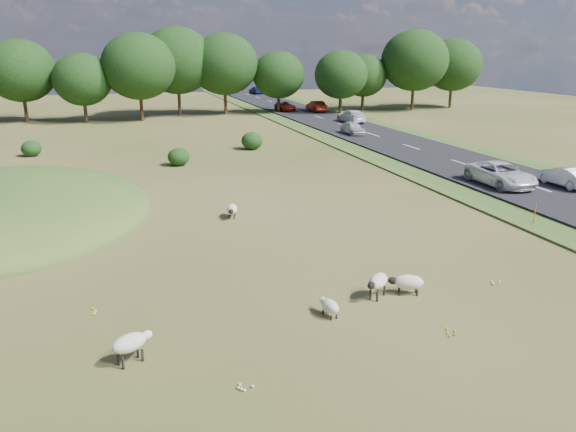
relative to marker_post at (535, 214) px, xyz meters
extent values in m
plane|color=#3B4A17|center=(-14.70, 18.21, -0.60)|extent=(160.00, 160.00, 0.00)
ellipsoid|color=#33561E|center=(-26.70, 10.21, -0.60)|extent=(16.00, 20.00, 4.00)
cube|color=black|center=(5.30, 28.21, -0.47)|extent=(8.00, 150.00, 0.25)
cylinder|color=black|center=(-30.64, 54.46, 1.20)|extent=(0.44, 0.44, 3.61)
ellipsoid|color=black|center=(-30.64, 54.46, 5.61)|extent=(8.41, 8.41, 7.57)
cylinder|color=black|center=(-23.52, 51.64, 0.91)|extent=(0.44, 0.44, 3.02)
ellipsoid|color=black|center=(-23.52, 51.64, 4.60)|extent=(7.04, 7.04, 6.34)
cylinder|color=black|center=(-16.79, 51.20, 1.35)|extent=(0.44, 0.44, 3.90)
ellipsoid|color=black|center=(-16.79, 51.20, 6.11)|extent=(9.09, 9.09, 8.18)
cylinder|color=black|center=(-11.46, 56.11, 1.51)|extent=(0.44, 0.44, 4.22)
ellipsoid|color=black|center=(-11.46, 56.11, 6.67)|extent=(9.85, 9.85, 8.86)
cylinder|color=black|center=(-5.25, 55.16, 1.37)|extent=(0.44, 0.44, 3.94)
ellipsoid|color=black|center=(-5.25, 55.16, 6.19)|extent=(9.20, 9.20, 8.28)
cylinder|color=black|center=(2.16, 54.22, 0.94)|extent=(0.44, 0.44, 3.09)
ellipsoid|color=black|center=(2.16, 54.22, 4.72)|extent=(7.20, 7.20, 6.48)
cylinder|color=black|center=(10.06, 50.68, 0.96)|extent=(0.44, 0.44, 3.12)
ellipsoid|color=black|center=(10.06, 50.68, 4.78)|extent=(7.29, 7.29, 6.56)
cylinder|color=black|center=(15.19, 54.47, 0.87)|extent=(0.44, 0.44, 2.93)
ellipsoid|color=black|center=(15.19, 54.47, 4.45)|extent=(6.84, 6.84, 6.16)
cylinder|color=black|center=(22.15, 52.17, 1.48)|extent=(0.44, 0.44, 4.16)
ellipsoid|color=black|center=(22.15, 52.17, 6.57)|extent=(9.71, 9.71, 8.74)
cylinder|color=black|center=(29.85, 54.11, 1.27)|extent=(0.44, 0.44, 3.74)
ellipsoid|color=black|center=(29.85, 54.11, 5.83)|extent=(8.72, 8.72, 7.84)
ellipsoid|color=black|center=(-15.76, 21.16, 0.10)|extent=(1.71, 1.71, 1.40)
ellipsoid|color=black|center=(-8.51, 26.62, 0.19)|extent=(1.93, 1.93, 1.58)
ellipsoid|color=black|center=(-27.25, 28.91, 0.07)|extent=(1.65, 1.65, 1.35)
cylinder|color=#D8590C|center=(0.00, 0.00, 0.00)|extent=(0.06, 0.06, 1.20)
ellipsoid|color=beige|center=(-11.70, -5.62, 0.06)|extent=(1.19, 1.12, 0.55)
ellipsoid|color=black|center=(-12.15, -5.99, 0.10)|extent=(0.43, 0.42, 0.28)
cylinder|color=black|center=(-11.85, -5.92, -0.41)|extent=(0.08, 0.08, 0.39)
cylinder|color=black|center=(-12.02, -5.72, -0.41)|extent=(0.08, 0.08, 0.39)
cylinder|color=black|center=(-11.37, -5.53, -0.41)|extent=(0.08, 0.08, 0.39)
cylinder|color=black|center=(-11.54, -5.32, -0.41)|extent=(0.08, 0.08, 0.39)
ellipsoid|color=beige|center=(-20.57, -7.57, 0.06)|extent=(1.21, 0.99, 0.55)
ellipsoid|color=silver|center=(-20.06, -7.31, 0.10)|extent=(0.43, 0.39, 0.27)
cylinder|color=black|center=(-20.36, -7.31, -0.41)|extent=(0.08, 0.08, 0.39)
cylinder|color=black|center=(-20.24, -7.55, -0.41)|extent=(0.08, 0.08, 0.39)
cylinder|color=black|center=(-20.91, -7.59, -0.41)|extent=(0.08, 0.08, 0.39)
cylinder|color=black|center=(-20.79, -7.83, -0.41)|extent=(0.08, 0.08, 0.39)
ellipsoid|color=beige|center=(-13.93, -6.52, -0.21)|extent=(0.62, 0.95, 0.45)
ellipsoid|color=silver|center=(-14.02, -6.05, -0.18)|extent=(0.26, 0.32, 0.22)
cylinder|color=black|center=(-14.09, -6.29, -0.52)|extent=(0.06, 0.06, 0.16)
cylinder|color=black|center=(-13.87, -6.25, -0.52)|extent=(0.06, 0.06, 0.16)
cylinder|color=black|center=(-13.99, -6.79, -0.52)|extent=(0.06, 0.06, 0.16)
cylinder|color=black|center=(-13.77, -6.75, -0.52)|extent=(0.06, 0.06, 0.16)
ellipsoid|color=beige|center=(-10.46, -5.69, -0.12)|extent=(1.23, 0.96, 0.56)
ellipsoid|color=black|center=(-11.01, -5.46, -0.08)|extent=(0.43, 0.38, 0.28)
cylinder|color=black|center=(-10.81, -5.69, -0.50)|extent=(0.08, 0.08, 0.20)
cylinder|color=black|center=(-10.70, -5.44, -0.50)|extent=(0.08, 0.08, 0.20)
cylinder|color=black|center=(-10.22, -5.94, -0.50)|extent=(0.08, 0.08, 0.20)
cylinder|color=black|center=(-10.11, -5.68, -0.50)|extent=(0.08, 0.08, 0.20)
ellipsoid|color=beige|center=(-14.70, 6.03, -0.12)|extent=(0.84, 1.19, 0.55)
ellipsoid|color=black|center=(-14.86, 5.47, -0.08)|extent=(0.35, 0.41, 0.28)
cylinder|color=black|center=(-14.65, 5.69, -0.50)|extent=(0.08, 0.08, 0.20)
cylinder|color=black|center=(-14.91, 5.77, -0.50)|extent=(0.08, 0.08, 0.20)
cylinder|color=black|center=(-14.48, 6.30, -0.50)|extent=(0.08, 0.08, 0.20)
cylinder|color=black|center=(-14.74, 6.37, -0.50)|extent=(0.08, 0.08, 0.20)
imported|color=navy|center=(7.20, 86.85, 0.36)|extent=(2.00, 4.92, 1.43)
imported|color=white|center=(7.20, 40.18, 0.39)|extent=(2.08, 5.12, 1.49)
imported|color=maroon|center=(3.40, 55.06, 0.28)|extent=(2.10, 4.56, 1.27)
imported|color=maroon|center=(7.20, 52.57, 0.40)|extent=(1.59, 4.56, 1.50)
imported|color=silver|center=(3.40, 31.08, 0.30)|extent=(1.53, 3.80, 1.29)
imported|color=white|center=(3.40, 7.25, 0.39)|extent=(2.45, 5.30, 1.47)
imported|color=white|center=(7.20, 5.74, 0.29)|extent=(1.35, 3.87, 1.27)
camera|label=1|loc=(-20.51, -22.75, 8.23)|focal=35.00mm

